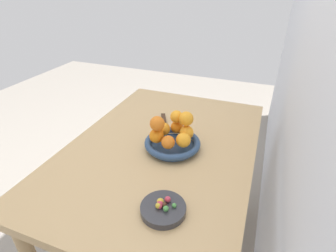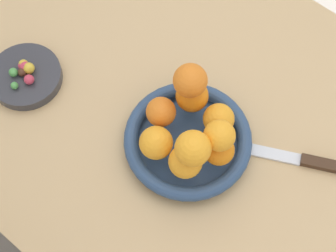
# 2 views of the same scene
# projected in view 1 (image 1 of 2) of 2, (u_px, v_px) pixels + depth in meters

# --- Properties ---
(wall_back) EXTENTS (4.00, 0.05, 2.50)m
(wall_back) POSITION_uv_depth(u_px,v_px,m) (333.00, 26.00, 0.71)
(wall_back) COLOR silver
(wall_back) RESTS_ON ground_plane
(dining_table) EXTENTS (1.10, 0.76, 0.74)m
(dining_table) POSITION_uv_depth(u_px,v_px,m) (162.00, 162.00, 1.16)
(dining_table) COLOR tan
(dining_table) RESTS_ON ground_plane
(fruit_bowl) EXTENTS (0.23, 0.23, 0.04)m
(fruit_bowl) POSITION_uv_depth(u_px,v_px,m) (172.00, 144.00, 1.09)
(fruit_bowl) COLOR navy
(fruit_bowl) RESTS_ON dining_table
(candy_dish) EXTENTS (0.14, 0.14, 0.02)m
(candy_dish) POSITION_uv_depth(u_px,v_px,m) (163.00, 209.00, 0.80)
(candy_dish) COLOR #333338
(candy_dish) RESTS_ON dining_table
(orange_0) EXTENTS (0.06, 0.06, 0.06)m
(orange_0) POSITION_uv_depth(u_px,v_px,m) (187.00, 132.00, 1.07)
(orange_0) COLOR orange
(orange_0) RESTS_ON fruit_bowl
(orange_1) EXTENTS (0.05, 0.05, 0.05)m
(orange_1) POSITION_uv_depth(u_px,v_px,m) (177.00, 127.00, 1.11)
(orange_1) COLOR orange
(orange_1) RESTS_ON fruit_bowl
(orange_2) EXTENTS (0.06, 0.06, 0.06)m
(orange_2) POSITION_uv_depth(u_px,v_px,m) (163.00, 129.00, 1.10)
(orange_2) COLOR orange
(orange_2) RESTS_ON fruit_bowl
(orange_3) EXTENTS (0.06, 0.06, 0.06)m
(orange_3) POSITION_uv_depth(u_px,v_px,m) (157.00, 136.00, 1.05)
(orange_3) COLOR orange
(orange_3) RESTS_ON fruit_bowl
(orange_4) EXTENTS (0.05, 0.05, 0.05)m
(orange_4) POSITION_uv_depth(u_px,v_px,m) (168.00, 142.00, 1.01)
(orange_4) COLOR orange
(orange_4) RESTS_ON fruit_bowl
(orange_5) EXTENTS (0.06, 0.06, 0.06)m
(orange_5) POSITION_uv_depth(u_px,v_px,m) (183.00, 140.00, 1.02)
(orange_5) COLOR orange
(orange_5) RESTS_ON fruit_bowl
(orange_6) EXTENTS (0.06, 0.06, 0.06)m
(orange_6) POSITION_uv_depth(u_px,v_px,m) (157.00, 124.00, 1.02)
(orange_6) COLOR orange
(orange_6) RESTS_ON orange_3
(orange_7) EXTENTS (0.05, 0.05, 0.05)m
(orange_7) POSITION_uv_depth(u_px,v_px,m) (177.00, 117.00, 1.08)
(orange_7) COLOR orange
(orange_7) RESTS_ON orange_1
(orange_8) EXTENTS (0.06, 0.06, 0.06)m
(orange_8) POSITION_uv_depth(u_px,v_px,m) (186.00, 119.00, 1.05)
(orange_8) COLOR orange
(orange_8) RESTS_ON orange_0
(candy_ball_0) EXTENTS (0.02, 0.02, 0.02)m
(candy_ball_0) POSITION_uv_depth(u_px,v_px,m) (166.00, 209.00, 0.77)
(candy_ball_0) COLOR #4C9947
(candy_ball_0) RESTS_ON candy_dish
(candy_ball_1) EXTENTS (0.02, 0.02, 0.02)m
(candy_ball_1) POSITION_uv_depth(u_px,v_px,m) (160.00, 204.00, 0.79)
(candy_ball_1) COLOR #C6384C
(candy_ball_1) RESTS_ON candy_dish
(candy_ball_2) EXTENTS (0.02, 0.02, 0.02)m
(candy_ball_2) POSITION_uv_depth(u_px,v_px,m) (160.00, 206.00, 0.78)
(candy_ball_2) COLOR #C6384C
(candy_ball_2) RESTS_ON candy_dish
(candy_ball_3) EXTENTS (0.02, 0.02, 0.02)m
(candy_ball_3) POSITION_uv_depth(u_px,v_px,m) (168.00, 199.00, 0.80)
(candy_ball_3) COLOR #C6384C
(candy_ball_3) RESTS_ON candy_dish
(candy_ball_4) EXTENTS (0.02, 0.02, 0.02)m
(candy_ball_4) POSITION_uv_depth(u_px,v_px,m) (158.00, 206.00, 0.78)
(candy_ball_4) COLOR gold
(candy_ball_4) RESTS_ON candy_dish
(candy_ball_5) EXTENTS (0.02, 0.02, 0.02)m
(candy_ball_5) POSITION_uv_depth(u_px,v_px,m) (160.00, 202.00, 0.79)
(candy_ball_5) COLOR gold
(candy_ball_5) RESTS_ON candy_dish
(candy_ball_6) EXTENTS (0.02, 0.02, 0.02)m
(candy_ball_6) POSITION_uv_depth(u_px,v_px,m) (164.00, 205.00, 0.78)
(candy_ball_6) COLOR #472819
(candy_ball_6) RESTS_ON candy_dish
(candy_ball_7) EXTENTS (0.01, 0.01, 0.01)m
(candy_ball_7) POSITION_uv_depth(u_px,v_px,m) (174.00, 205.00, 0.78)
(candy_ball_7) COLOR #4C9947
(candy_ball_7) RESTS_ON candy_dish
(knife) EXTENTS (0.24, 0.13, 0.01)m
(knife) POSITION_uv_depth(u_px,v_px,m) (165.00, 125.00, 1.26)
(knife) COLOR #3F2819
(knife) RESTS_ON dining_table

